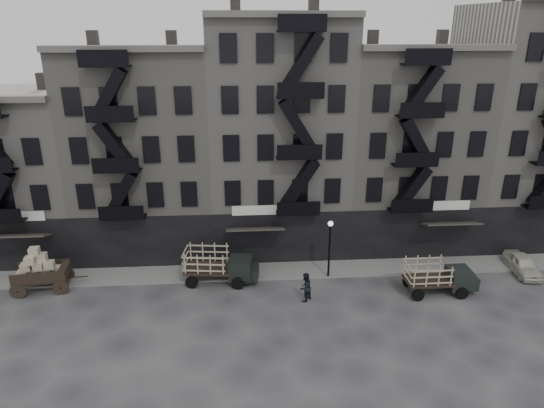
{
  "coord_description": "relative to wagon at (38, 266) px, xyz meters",
  "views": [
    {
      "loc": [
        -2.98,
        -26.87,
        16.8
      ],
      "look_at": [
        -0.83,
        4.0,
        5.08
      ],
      "focal_mm": 32.0,
      "sensor_mm": 36.0,
      "label": 1
    }
  ],
  "objects": [
    {
      "name": "stake_truck_east",
      "position": [
        26.12,
        -2.25,
        -0.42
      ],
      "size": [
        4.69,
        1.99,
        2.34
      ],
      "rotation": [
        0.0,
        0.0,
        0.01
      ],
      "color": "black",
      "rests_on": "ground"
    },
    {
      "name": "pedestrian_mid",
      "position": [
        17.31,
        -2.61,
        -0.78
      ],
      "size": [
        1.19,
        1.19,
        1.94
      ],
      "primitive_type": "imported",
      "rotation": [
        0.0,
        0.0,
        3.93
      ],
      "color": "black",
      "rests_on": "ground"
    },
    {
      "name": "building_midwest",
      "position": [
        6.32,
        7.44,
        5.75
      ],
      "size": [
        10.0,
        11.35,
        16.2
      ],
      "color": "gray",
      "rests_on": "ground"
    },
    {
      "name": "lamp_post",
      "position": [
        19.32,
        0.21,
        1.03
      ],
      "size": [
        0.36,
        0.36,
        4.28
      ],
      "color": "black",
      "rests_on": "ground"
    },
    {
      "name": "ground",
      "position": [
        16.32,
        -2.39,
        -1.76
      ],
      "size": [
        140.0,
        140.0,
        0.0
      ],
      "primitive_type": "plane",
      "color": "#38383A",
      "rests_on": "ground"
    },
    {
      "name": "building_west",
      "position": [
        -3.68,
        7.44,
        4.25
      ],
      "size": [
        10.0,
        11.35,
        13.2
      ],
      "color": "gray",
      "rests_on": "ground"
    },
    {
      "name": "wagon",
      "position": [
        0.0,
        0.0,
        0.0
      ],
      "size": [
        3.83,
        2.35,
        3.07
      ],
      "rotation": [
        0.0,
        0.0,
        0.11
      ],
      "color": "black",
      "rests_on": "ground"
    },
    {
      "name": "car_east",
      "position": [
        33.2,
        0.01,
        -1.11
      ],
      "size": [
        1.81,
        3.88,
        1.29
      ],
      "primitive_type": "imported",
      "rotation": [
        0.0,
        0.0,
        -0.08
      ],
      "color": "beige",
      "rests_on": "ground"
    },
    {
      "name": "building_mideast",
      "position": [
        26.32,
        7.44,
        5.75
      ],
      "size": [
        10.0,
        11.35,
        16.2
      ],
      "color": "gray",
      "rests_on": "ground"
    },
    {
      "name": "building_center",
      "position": [
        16.32,
        7.44,
        6.75
      ],
      "size": [
        10.0,
        11.35,
        18.2
      ],
      "color": "gray",
      "rests_on": "ground"
    },
    {
      "name": "sidewalk",
      "position": [
        16.32,
        1.36,
        -1.68
      ],
      "size": [
        55.0,
        2.5,
        0.15
      ],
      "primitive_type": "cube",
      "color": "slate",
      "rests_on": "ground"
    },
    {
      "name": "stake_truck_west",
      "position": [
        11.78,
        0.2,
        -0.34
      ],
      "size": [
        5.14,
        2.53,
        2.49
      ],
      "rotation": [
        0.0,
        0.0,
        -0.12
      ],
      "color": "black",
      "rests_on": "ground"
    },
    {
      "name": "building_east",
      "position": [
        36.32,
        7.44,
        7.25
      ],
      "size": [
        10.0,
        11.35,
        19.2
      ],
      "color": "gray",
      "rests_on": "ground"
    }
  ]
}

